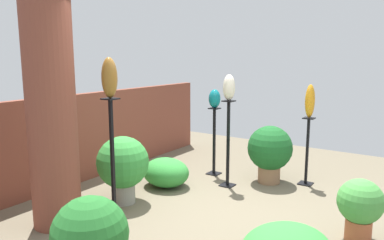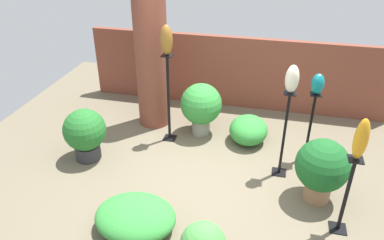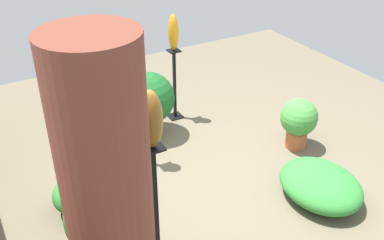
% 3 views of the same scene
% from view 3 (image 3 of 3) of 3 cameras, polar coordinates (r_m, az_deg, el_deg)
% --- Properties ---
extents(ground_plane, '(8.00, 8.00, 0.00)m').
position_cam_3_polar(ground_plane, '(5.13, 2.08, -9.01)').
color(ground_plane, '#6B604C').
extents(brick_pillar, '(0.54, 0.54, 2.54)m').
position_cam_3_polar(brick_pillar, '(2.93, -10.18, -13.16)').
color(brick_pillar, brown).
rests_on(brick_pillar, ground).
extents(pedestal_bronze, '(0.20, 0.20, 1.46)m').
position_cam_3_polar(pedestal_bronze, '(3.74, -4.52, -13.39)').
color(pedestal_bronze, black).
rests_on(pedestal_bronze, ground).
extents(pedestal_amber, '(0.20, 0.20, 1.03)m').
position_cam_3_polar(pedestal_amber, '(6.29, -2.22, 4.10)').
color(pedestal_amber, black).
rests_on(pedestal_amber, ground).
extents(pedestal_ivory, '(0.20, 0.20, 1.29)m').
position_cam_3_polar(pedestal_ivory, '(5.30, -7.77, -0.02)').
color(pedestal_ivory, black).
rests_on(pedestal_ivory, ground).
extents(pedestal_teal, '(0.20, 0.20, 1.10)m').
position_cam_3_polar(pedestal_teal, '(5.54, -13.56, -0.32)').
color(pedestal_teal, black).
rests_on(pedestal_teal, ground).
extents(art_vase_bronze, '(0.19, 0.17, 0.46)m').
position_cam_3_polar(art_vase_bronze, '(3.13, -5.27, 0.09)').
color(art_vase_bronze, brown).
rests_on(art_vase_bronze, pedestal_bronze).
extents(art_vase_amber, '(0.15, 0.14, 0.49)m').
position_cam_3_polar(art_vase_amber, '(5.97, -2.38, 11.04)').
color(art_vase_amber, orange).
rests_on(art_vase_amber, pedestal_amber).
extents(art_vase_ivory, '(0.17, 0.18, 0.38)m').
position_cam_3_polar(art_vase_ivory, '(4.91, -8.49, 8.89)').
color(art_vase_ivory, beige).
rests_on(art_vase_ivory, pedestal_ivory).
extents(art_vase_teal, '(0.18, 0.19, 0.30)m').
position_cam_3_polar(art_vase_teal, '(5.20, -14.55, 6.78)').
color(art_vase_teal, '#0F727A').
rests_on(art_vase_teal, pedestal_teal).
extents(potted_plant_near_pillar, '(0.47, 0.47, 0.67)m').
position_cam_3_polar(potted_plant_near_pillar, '(5.80, 13.39, -0.03)').
color(potted_plant_near_pillar, '#B25B38').
rests_on(potted_plant_near_pillar, ground).
extents(potted_plant_mid_right, '(0.68, 0.68, 0.88)m').
position_cam_3_polar(potted_plant_mid_right, '(5.89, -5.49, 2.51)').
color(potted_plant_mid_right, '#936B4C').
rests_on(potted_plant_mid_right, ground).
extents(potted_plant_front_left, '(0.69, 0.69, 0.90)m').
position_cam_3_polar(potted_plant_front_left, '(4.10, -11.18, -12.21)').
color(potted_plant_front_left, gray).
rests_on(potted_plant_front_left, ground).
extents(foliage_bed_east, '(0.62, 0.72, 0.43)m').
position_cam_3_polar(foliage_bed_east, '(4.91, -13.20, -8.83)').
color(foliage_bed_east, '#338C38').
rests_on(foliage_bed_east, ground).
extents(foliage_bed_west, '(0.98, 0.81, 0.35)m').
position_cam_3_polar(foliage_bed_west, '(5.13, 15.99, -7.92)').
color(foliage_bed_west, '#338C38').
rests_on(foliage_bed_west, ground).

